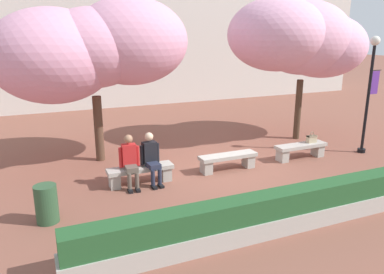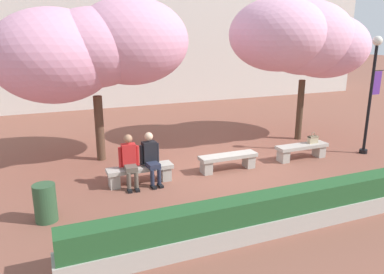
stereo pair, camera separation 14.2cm
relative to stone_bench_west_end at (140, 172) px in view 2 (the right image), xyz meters
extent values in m
plane|color=brown|center=(2.47, 0.00, -0.30)|extent=(100.00, 100.00, 0.00)
cube|color=beige|center=(2.47, 12.13, 4.93)|extent=(28.00, 4.00, 10.46)
cube|color=#ADA89E|center=(0.00, 0.00, 0.10)|extent=(1.65, 0.42, 0.10)
cube|color=#ADA89E|center=(-0.65, 0.00, -0.12)|extent=(0.24, 0.34, 0.35)
cube|color=#ADA89E|center=(0.65, 0.00, -0.12)|extent=(0.24, 0.34, 0.35)
cube|color=#ADA89E|center=(2.47, 0.00, 0.10)|extent=(1.65, 0.42, 0.10)
cube|color=#ADA89E|center=(1.82, 0.00, -0.12)|extent=(0.24, 0.34, 0.35)
cube|color=#ADA89E|center=(3.12, 0.00, -0.12)|extent=(0.24, 0.34, 0.35)
cube|color=#ADA89E|center=(4.94, 0.00, 0.10)|extent=(1.65, 0.42, 0.10)
cube|color=#ADA89E|center=(4.29, 0.00, -0.12)|extent=(0.24, 0.34, 0.35)
cube|color=#ADA89E|center=(5.60, 0.00, -0.12)|extent=(0.24, 0.34, 0.35)
cube|color=black|center=(-0.37, -0.41, -0.27)|extent=(0.11, 0.23, 0.06)
cylinder|color=brown|center=(-0.37, -0.35, -0.06)|extent=(0.10, 0.10, 0.42)
cube|color=black|center=(-0.19, -0.42, -0.27)|extent=(0.11, 0.23, 0.06)
cylinder|color=brown|center=(-0.19, -0.36, -0.06)|extent=(0.10, 0.10, 0.42)
cube|color=brown|center=(-0.27, -0.18, 0.21)|extent=(0.30, 0.41, 0.12)
cube|color=red|center=(-0.26, 0.04, 0.48)|extent=(0.35, 0.24, 0.54)
sphere|color=#A37556|center=(-0.26, 0.04, 0.89)|extent=(0.21, 0.21, 0.21)
cylinder|color=red|center=(-0.47, 0.03, 0.44)|extent=(0.09, 0.09, 0.50)
cylinder|color=red|center=(-0.05, 0.01, 0.44)|extent=(0.09, 0.09, 0.50)
cube|color=black|center=(0.21, -0.43, -0.27)|extent=(0.12, 0.23, 0.06)
cylinder|color=#23283D|center=(0.20, -0.37, -0.06)|extent=(0.10, 0.10, 0.42)
cube|color=black|center=(0.39, -0.41, -0.27)|extent=(0.12, 0.23, 0.06)
cylinder|color=#23283D|center=(0.38, -0.35, -0.06)|extent=(0.10, 0.10, 0.42)
cube|color=#23283D|center=(0.28, -0.18, 0.21)|extent=(0.31, 0.42, 0.12)
cube|color=black|center=(0.26, 0.04, 0.48)|extent=(0.36, 0.25, 0.54)
sphere|color=beige|center=(0.26, 0.04, 0.89)|extent=(0.21, 0.21, 0.21)
cylinder|color=black|center=(0.05, 0.00, 0.44)|extent=(0.09, 0.09, 0.50)
cylinder|color=black|center=(0.47, 0.04, 0.44)|extent=(0.09, 0.09, 0.50)
cube|color=tan|center=(5.34, 0.02, 0.26)|extent=(0.30, 0.14, 0.22)
cube|color=gray|center=(5.34, 0.02, 0.35)|extent=(0.30, 0.15, 0.04)
torus|color=#807259|center=(5.34, 0.02, 0.42)|extent=(0.14, 0.02, 0.14)
cylinder|color=#513828|center=(-0.60, 2.24, 0.66)|extent=(0.26, 0.26, 1.91)
ellipsoid|color=pink|center=(-0.60, 2.24, 2.95)|extent=(2.91, 2.93, 2.18)
ellipsoid|color=pink|center=(-1.65, 2.44, 2.75)|extent=(3.41, 3.60, 2.56)
ellipsoid|color=pink|center=(0.44, 2.16, 3.12)|extent=(3.26, 2.99, 2.45)
cylinder|color=#473323|center=(6.25, 1.86, 0.75)|extent=(0.22, 0.22, 2.09)
ellipsoid|color=#EAA8C6|center=(6.25, 1.86, 3.19)|extent=(3.26, 2.93, 2.44)
ellipsoid|color=#EAA8C6|center=(5.25, 1.99, 3.30)|extent=(3.16, 3.37, 2.37)
ellipsoid|color=#EAA8C6|center=(7.26, 2.10, 2.91)|extent=(2.95, 3.17, 2.21)
cylinder|color=black|center=(7.12, -0.28, -0.24)|extent=(0.24, 0.24, 0.12)
cylinder|color=black|center=(7.12, -0.28, 1.35)|extent=(0.09, 0.09, 3.29)
sphere|color=white|center=(7.12, -0.28, 3.13)|extent=(0.28, 0.28, 0.28)
cylinder|color=black|center=(7.32, -0.28, 2.27)|extent=(0.40, 0.02, 0.02)
cube|color=#5B2D8E|center=(7.32, -0.28, 1.90)|extent=(0.30, 0.02, 0.70)
cube|color=#ADA89E|center=(2.47, -3.28, -0.12)|extent=(9.39, 0.50, 0.36)
cube|color=#235128|center=(2.47, -3.28, 0.28)|extent=(9.29, 0.44, 0.44)
cylinder|color=#2D5133|center=(-2.24, -1.18, 0.09)|extent=(0.44, 0.44, 0.78)
camera|label=1|loc=(-2.26, -8.53, 3.35)|focal=35.00mm
camera|label=2|loc=(-2.13, -8.58, 3.35)|focal=35.00mm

